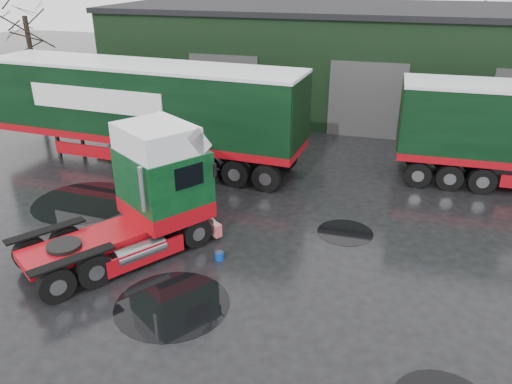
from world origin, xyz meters
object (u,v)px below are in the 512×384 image
warehouse (376,59)px  wash_bucket (219,256)px  tree_left (30,47)px  trailer_left (144,114)px  tree_back_b (494,34)px  tree_back_a (287,15)px  hero_tractor (111,199)px

warehouse → wash_bucket: 20.45m
warehouse → tree_left: bearing=-157.2°
trailer_left → tree_left: bearing=67.5°
warehouse → tree_back_b: bearing=51.3°
tree_back_b → wash_bucket: bearing=-110.7°
tree_back_a → hero_tractor: bearing=-87.2°
warehouse → tree_back_b: tree_back_b is taller
warehouse → tree_back_a: size_ratio=3.41×
tree_left → trailer_left: bearing=-26.5°
warehouse → tree_left: (-19.00, -8.00, 1.09)m
wash_bucket → tree_back_a: 30.66m
wash_bucket → trailer_left: bearing=130.6°
warehouse → hero_tractor: warehouse is taller
tree_back_b → tree_back_a: bearing=180.0°
warehouse → wash_bucket: (-3.31, -19.95, -3.03)m
warehouse → tree_back_b: (8.00, 10.00, 0.59)m
tree_left → tree_back_b: size_ratio=1.13×
trailer_left → wash_bucket: (6.19, -7.21, -2.20)m
trailer_left → wash_bucket: 9.75m
tree_left → warehouse: bearing=22.8°
warehouse → hero_tractor: size_ratio=4.89×
trailer_left → tree_back_a: 22.92m
wash_bucket → tree_left: bearing=142.7°
warehouse → trailer_left: bearing=-126.7°
tree_back_a → tree_back_b: 16.03m
hero_tractor → tree_left: size_ratio=0.78×
trailer_left → hero_tractor: bearing=-155.3°
tree_back_a → tree_back_b: bearing=0.0°
tree_back_a → trailer_left: bearing=-93.8°
tree_back_a → wash_bucket: bearing=-81.1°
wash_bucket → tree_back_a: (-4.69, 29.95, 4.62)m
tree_back_b → warehouse: bearing=-128.7°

